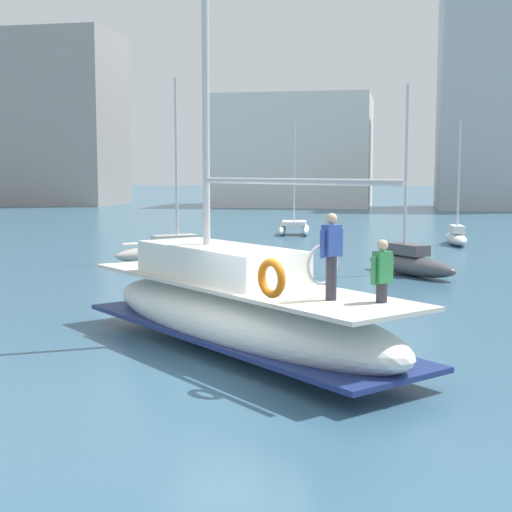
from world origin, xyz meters
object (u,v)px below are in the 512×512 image
(main_sailboat, at_px, (236,308))
(moored_cutter_right, at_px, (456,236))
(moored_sloop_near, at_px, (170,250))
(moored_catamaran, at_px, (294,226))
(moored_cutter_left, at_px, (410,261))

(main_sailboat, height_order, moored_cutter_right, main_sailboat)
(main_sailboat, bearing_deg, moored_sloop_near, 112.49)
(moored_catamaran, bearing_deg, moored_sloop_near, -101.99)
(moored_catamaran, relative_size, moored_cutter_right, 1.04)
(moored_cutter_left, bearing_deg, main_sailboat, -106.84)
(moored_sloop_near, bearing_deg, moored_cutter_right, 39.60)
(moored_cutter_right, bearing_deg, main_sailboat, -104.34)
(main_sailboat, distance_m, moored_sloop_near, 15.76)
(main_sailboat, relative_size, moored_cutter_right, 1.97)
(moored_catamaran, bearing_deg, main_sailboat, -84.44)
(moored_sloop_near, relative_size, moored_catamaran, 1.14)
(moored_sloop_near, bearing_deg, moored_catamaran, 78.01)
(moored_catamaran, height_order, moored_cutter_left, moored_cutter_left)
(moored_cutter_right, bearing_deg, moored_cutter_left, -101.73)
(moored_catamaran, xyz_separation_m, moored_cutter_right, (9.20, -4.66, -0.04))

